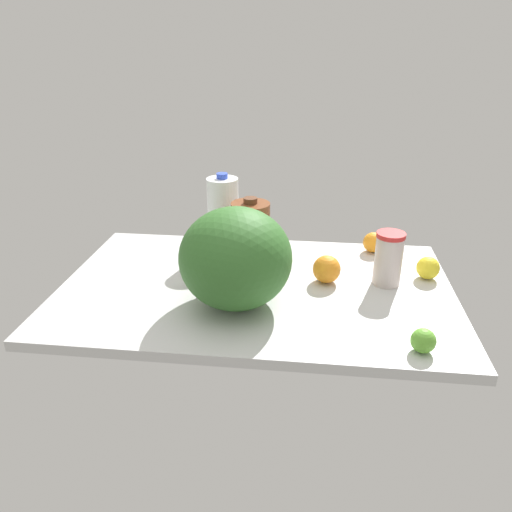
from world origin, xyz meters
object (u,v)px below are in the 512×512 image
watermelon (236,258)px  milk_jug (223,214)px  tumbler_cup (388,259)px  lemon_far_back (428,268)px  orange_by_jug (373,242)px  chocolate_milk_jug (251,236)px  orange_loose (327,269)px  lime_beside_bowl (423,341)px

watermelon → milk_jug: bearing=104.9°
tumbler_cup → lemon_far_back: size_ratio=2.35×
milk_jug → orange_by_jug: (53.16, 3.20, -9.53)cm
chocolate_milk_jug → orange_loose: (24.82, -7.85, -6.93)cm
orange_loose → chocolate_milk_jug: bearing=162.4°
tumbler_cup → watermelon: bearing=-157.8°
tumbler_cup → orange_loose: tumbler_cup is taller
milk_jug → lime_beside_bowl: milk_jug is taller
chocolate_milk_jug → milk_jug: size_ratio=0.87×
tumbler_cup → lime_beside_bowl: (4.45, -36.17, -5.42)cm
tumbler_cup → lemon_far_back: (13.44, 5.26, -4.89)cm
watermelon → orange_by_jug: 61.35cm
chocolate_milk_jug → lemon_far_back: size_ratio=3.34×
lime_beside_bowl → lemon_far_back: bearing=77.8°
tumbler_cup → milk_jug: (-54.88, 21.54, 4.62)cm
lime_beside_bowl → watermelon: bearing=159.6°
lemon_far_back → orange_by_jug: bearing=127.9°
orange_loose → orange_by_jug: bearing=56.9°
orange_loose → lemon_far_back: bearing=11.0°
watermelon → lime_beside_bowl: (48.76, -18.10, -11.28)cm
watermelon → tumbler_cup: bearing=22.2°
chocolate_milk_jug → lime_beside_bowl: chocolate_milk_jug is taller
chocolate_milk_jug → orange_loose: 26.93cm
milk_jug → orange_by_jug: bearing=3.4°
lemon_far_back → milk_jug: bearing=166.6°
tumbler_cup → orange_by_jug: (-1.72, 24.75, -4.91)cm
lemon_far_back → tumbler_cup: bearing=-158.6°
chocolate_milk_jug → tumbler_cup: size_ratio=1.42×
lime_beside_bowl → orange_loose: orange_loose is taller
tumbler_cup → orange_by_jug: bearing=94.0°
milk_jug → orange_by_jug: size_ratio=3.87×
orange_by_jug → orange_loose: 30.67cm
lemon_far_back → chocolate_milk_jug: bearing=178.3°
lime_beside_bowl → orange_loose: 42.06cm
tumbler_cup → lime_beside_bowl: 36.84cm
chocolate_milk_jug → lemon_far_back: (56.73, -1.66, -7.66)cm
watermelon → lemon_far_back: bearing=22.0°
watermelon → lime_beside_bowl: size_ratio=5.13×
chocolate_milk_jug → orange_by_jug: (41.58, 17.83, -7.68)cm
orange_by_jug → lime_beside_bowl: bearing=-84.2°
watermelon → orange_by_jug: bearing=45.1°
lime_beside_bowl → orange_loose: (-22.93, 35.24, 1.27)cm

